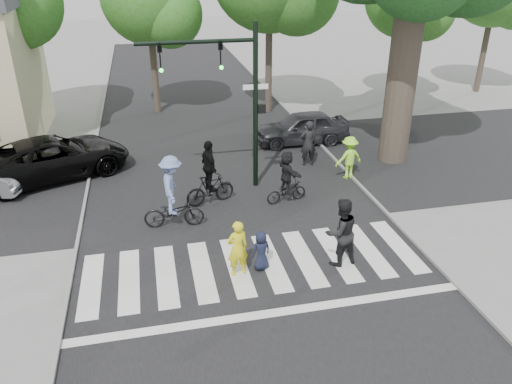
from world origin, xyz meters
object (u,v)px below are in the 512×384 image
pedestrian_woman (238,248)px  traffic_signal (232,85)px  cyclist_right (287,180)px  pedestrian_adult (341,232)px  cyclist_left (173,197)px  cyclist_mid (210,178)px  pedestrian_child (261,251)px  car_grey (302,127)px  car_suv (53,157)px

pedestrian_woman → traffic_signal: bearing=-110.0°
cyclist_right → pedestrian_adult: bearing=-84.2°
cyclist_left → cyclist_mid: size_ratio=1.04×
traffic_signal → cyclist_left: bearing=-134.0°
traffic_signal → pedestrian_child: (-0.21, -5.44, -3.31)m
cyclist_mid → cyclist_right: size_ratio=1.22×
cyclist_mid → cyclist_right: bearing=-10.1°
cyclist_left → cyclist_right: cyclist_left is taller
pedestrian_child → cyclist_right: 4.28m
pedestrian_woman → car_grey: (4.84, 9.69, -0.09)m
pedestrian_woman → cyclist_left: size_ratio=0.68×
cyclist_left → cyclist_right: (4.02, 0.90, -0.20)m
car_grey → cyclist_right: bearing=-22.1°
car_suv → car_grey: (10.64, 1.57, -0.07)m
traffic_signal → pedestrian_child: 6.37m
traffic_signal → car_grey: 6.53m
cyclist_mid → car_suv: cyclist_mid is taller
cyclist_mid → car_grey: size_ratio=0.54×
pedestrian_woman → cyclist_right: size_ratio=0.87×
pedestrian_woman → car_grey: pedestrian_woman is taller
cyclist_mid → cyclist_left: bearing=-134.8°
traffic_signal → pedestrian_woman: size_ratio=3.60×
cyclist_right → traffic_signal: bearing=135.5°
pedestrian_adult → car_grey: size_ratio=0.47×
pedestrian_adult → car_suv: (-8.72, 8.21, -0.21)m
pedestrian_child → cyclist_mid: cyclist_mid is taller
pedestrian_child → cyclist_mid: 4.43m
pedestrian_woman → cyclist_mid: size_ratio=0.71×
pedestrian_child → pedestrian_adult: (2.24, -0.21, 0.42)m
traffic_signal → cyclist_right: size_ratio=3.13×
pedestrian_woman → car_suv: size_ratio=0.29×
pedestrian_woman → car_suv: pedestrian_woman is taller
pedestrian_woman → car_grey: size_ratio=0.38×
traffic_signal → cyclist_mid: 3.31m
cyclist_left → cyclist_mid: (1.37, 1.38, -0.10)m
pedestrian_woman → car_suv: (-5.80, 8.11, -0.03)m
cyclist_mid → car_suv: bearing=147.1°
pedestrian_woman → pedestrian_child: size_ratio=1.40×
pedestrian_child → cyclist_right: size_ratio=0.62×
cyclist_left → car_grey: size_ratio=0.56×
cyclist_left → cyclist_right: bearing=12.7°
cyclist_right → car_grey: size_ratio=0.44×
pedestrian_adult → cyclist_mid: bearing=-66.7°
pedestrian_woman → cyclist_left: 3.43m
cyclist_right → car_suv: 9.28m
pedestrian_adult → car_grey: (1.92, 9.78, -0.28)m
cyclist_mid → cyclist_right: 2.69m
pedestrian_woman → pedestrian_adult: (2.93, -0.09, 0.18)m
traffic_signal → cyclist_mid: traffic_signal is taller
traffic_signal → pedestrian_adult: 6.67m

